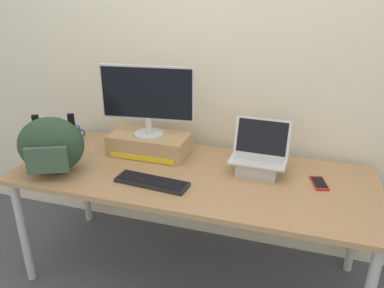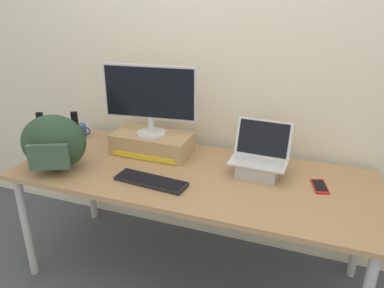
{
  "view_description": "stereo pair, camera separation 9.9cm",
  "coord_description": "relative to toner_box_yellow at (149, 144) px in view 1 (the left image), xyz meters",
  "views": [
    {
      "loc": [
        0.59,
        -1.87,
        1.75
      ],
      "look_at": [
        0.0,
        0.0,
        0.9
      ],
      "focal_mm": 36.45,
      "sensor_mm": 36.0,
      "label": 1
    },
    {
      "loc": [
        0.68,
        -1.84,
        1.75
      ],
      "look_at": [
        0.0,
        0.0,
        0.9
      ],
      "focal_mm": 36.45,
      "sensor_mm": 36.0,
      "label": 2
    }
  ],
  "objects": [
    {
      "name": "ground_plane",
      "position": [
        0.33,
        -0.17,
        -0.79
      ],
      "size": [
        20.0,
        20.0,
        0.0
      ],
      "primitive_type": "plane",
      "color": "#474C56"
    },
    {
      "name": "back_wall",
      "position": [
        0.33,
        0.33,
        0.51
      ],
      "size": [
        7.0,
        0.1,
        2.6
      ],
      "primitive_type": "cube",
      "color": "silver",
      "rests_on": "ground"
    },
    {
      "name": "desk",
      "position": [
        0.33,
        -0.17,
        -0.12
      ],
      "size": [
        2.02,
        0.8,
        0.72
      ],
      "color": "#A87F56",
      "rests_on": "ground"
    },
    {
      "name": "toner_box_yellow",
      "position": [
        0.0,
        0.0,
        0.0
      ],
      "size": [
        0.49,
        0.25,
        0.13
      ],
      "color": "tan",
      "rests_on": "desk"
    },
    {
      "name": "desktop_monitor",
      "position": [
        0.0,
        -0.0,
        0.3
      ],
      "size": [
        0.57,
        0.18,
        0.43
      ],
      "rotation": [
        0.0,
        0.0,
        0.12
      ],
      "color": "silver",
      "rests_on": "toner_box_yellow"
    },
    {
      "name": "open_laptop",
      "position": [
        0.69,
        -0.05,
        0.0
      ],
      "size": [
        0.32,
        0.23,
        0.29
      ],
      "rotation": [
        0.0,
        0.0,
        -0.03
      ],
      "color": "#ADADB2",
      "rests_on": "desk"
    },
    {
      "name": "external_keyboard",
      "position": [
        0.16,
        -0.36,
        -0.05
      ],
      "size": [
        0.41,
        0.16,
        0.02
      ],
      "rotation": [
        0.0,
        0.0,
        -0.08
      ],
      "color": "black",
      "rests_on": "desk"
    },
    {
      "name": "messenger_backpack",
      "position": [
        -0.42,
        -0.39,
        0.1
      ],
      "size": [
        0.42,
        0.35,
        0.32
      ],
      "rotation": [
        0.0,
        0.0,
        0.42
      ],
      "color": "#28422D",
      "rests_on": "desk"
    },
    {
      "name": "coffee_mug",
      "position": [
        -0.58,
        0.08,
        -0.02
      ],
      "size": [
        0.12,
        0.08,
        0.09
      ],
      "color": "#2D4C93",
      "rests_on": "desk"
    },
    {
      "name": "cell_phone",
      "position": [
        1.02,
        -0.09,
        -0.06
      ],
      "size": [
        0.11,
        0.16,
        0.01
      ],
      "rotation": [
        0.0,
        0.0,
        0.27
      ],
      "color": "red",
      "rests_on": "desk"
    },
    {
      "name": "plush_toy",
      "position": [
        -0.54,
        -0.16,
        -0.02
      ],
      "size": [
        0.09,
        0.09,
        0.09
      ],
      "color": "#CC7099",
      "rests_on": "desk"
    }
  ]
}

